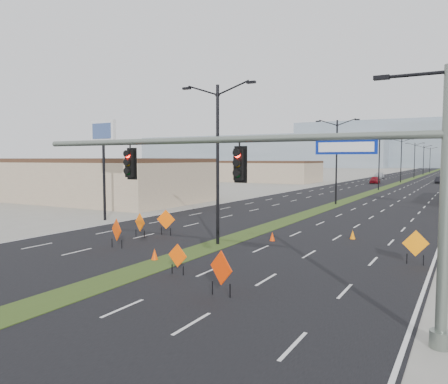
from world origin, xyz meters
The scene contains 29 objects.
ground centered at (0.00, 0.00, 0.00)m, with size 600.00×600.00×0.00m, color gray.
road_surface centered at (0.00, 100.00, 0.00)m, with size 25.00×400.00×0.02m, color black.
median_strip centered at (0.00, 100.00, 0.00)m, with size 2.00×400.00×0.04m, color #334719.
building_sw_near centered at (-35.00, 30.00, 2.50)m, with size 40.00×16.00×5.00m, color tan.
building_sw_far centered at (-32.00, 85.00, 2.25)m, with size 30.00×14.00×4.50m, color tan.
mesa_west centered at (-120.00, 280.00, 11.00)m, with size 180.00×50.00×22.00m, color gray.
mesa_backdrop centered at (-30.00, 320.00, 16.00)m, with size 140.00×50.00×32.00m, color gray.
signal_mast centered at (8.56, 2.00, 4.79)m, with size 16.30×0.60×8.00m.
streetlight_0 centered at (0.00, 12.00, 5.42)m, with size 5.15×0.24×10.02m.
streetlight_1 centered at (0.00, 40.00, 5.42)m, with size 5.15×0.24×10.02m.
streetlight_2 centered at (0.00, 68.00, 5.42)m, with size 5.15×0.24×10.02m.
streetlight_3 centered at (0.00, 96.00, 5.42)m, with size 5.15×0.24×10.02m.
streetlight_4 centered at (0.00, 124.00, 5.42)m, with size 5.15×0.24×10.02m.
streetlight_5 centered at (0.00, 152.00, 5.42)m, with size 5.15×0.24×10.02m.
streetlight_6 centered at (0.00, 180.00, 5.42)m, with size 5.15×0.24×10.02m.
car_left centered at (-4.44, 89.07, 0.79)m, with size 1.87×4.65×1.58m, color maroon.
car_mid centered at (8.09, 96.90, 0.75)m, with size 1.58×4.54×1.49m, color black.
car_far centered at (-8.13, 115.55, 0.81)m, with size 2.27×5.57×1.62m, color #AEB2B8.
construction_sign_0 centered at (-5.92, 11.50, 1.00)m, with size 1.21×0.49×1.70m.
construction_sign_1 centered at (-4.79, 8.01, 1.07)m, with size 1.25×0.59×1.81m.
construction_sign_2 centered at (-4.88, 13.07, 1.08)m, with size 1.34×0.38×1.83m.
construction_sign_3 centered at (2.00, 4.82, 0.85)m, with size 1.10×0.14×1.46m.
construction_sign_4 centered at (5.39, 3.00, 1.08)m, with size 1.28×0.57×1.83m.
construction_sign_5 centered at (11.50, 12.34, 1.06)m, with size 1.25×0.59×1.79m.
cone_0 centered at (2.56, 14.77, 0.30)m, with size 0.37×0.37×0.61m, color #E03804.
cone_1 centered at (-0.75, 6.58, 0.33)m, with size 0.39×0.39×0.65m, color #EB4404.
cone_2 centered at (7.03, 18.06, 0.31)m, with size 0.37×0.37×0.62m, color orange.
cone_3 centered at (-7.88, 16.84, 0.33)m, with size 0.39×0.39×0.65m, color #EF4A05.
pole_sign_west centered at (-14.38, 16.73, 7.16)m, with size 2.89×0.57×8.82m.
Camera 1 is at (13.75, -11.63, 5.41)m, focal length 35.00 mm.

